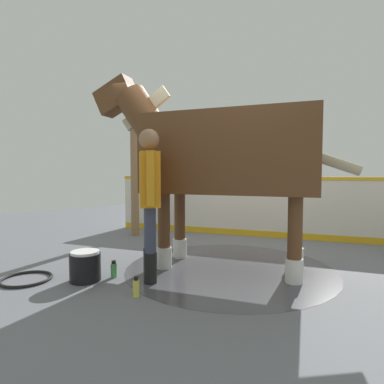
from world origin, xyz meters
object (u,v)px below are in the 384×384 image
at_px(horse, 221,155).
at_px(bottle_spray, 114,270).
at_px(wash_bucket, 85,266).
at_px(handler, 149,193).
at_px(hose_coil, 26,279).
at_px(bottle_shampoo, 136,287).

bearing_deg(horse, bottle_spray, 36.58).
height_order(wash_bucket, bottle_spray, wash_bucket).
distance_m(handler, hose_coil, 1.76).
height_order(handler, bottle_spray, handler).
bearing_deg(handler, bottle_spray, 159.79).
distance_m(horse, bottle_spray, 1.95).
xyz_separation_m(wash_bucket, bottle_spray, (0.30, -0.13, -0.08)).
height_order(handler, hose_coil, handler).
distance_m(handler, wash_bucket, 1.13).
bearing_deg(handler, hose_coil, 170.80).
bearing_deg(wash_bucket, handler, -41.89).
bearing_deg(horse, hose_coil, 32.10).
height_order(horse, bottle_shampoo, horse).
bearing_deg(wash_bucket, horse, -27.33).
xyz_separation_m(handler, bottle_spray, (-0.26, 0.37, -0.93)).
distance_m(handler, bottle_shampoo, 1.06).
height_order(wash_bucket, hose_coil, wash_bucket).
xyz_separation_m(bottle_shampoo, hose_coil, (-0.63, 1.31, -0.08)).
height_order(bottle_shampoo, hose_coil, bottle_shampoo).
bearing_deg(wash_bucket, bottle_spray, -23.52).
distance_m(horse, hose_coil, 2.78).
relative_size(handler, bottle_spray, 8.59).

